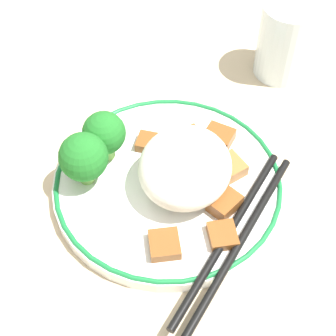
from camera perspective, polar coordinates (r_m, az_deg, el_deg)
name	(u,v)px	position (r m, az deg, el deg)	size (l,w,h in m)	color
ground_plane	(168,189)	(0.55, 0.00, -2.13)	(3.00, 3.00, 0.00)	#C6B28E
plate	(168,184)	(0.54, 0.00, -1.62)	(0.22, 0.22, 0.02)	white
rice_mound	(186,165)	(0.51, 1.82, 0.33)	(0.09, 0.09, 0.05)	white
broccoli_back_left	(104,134)	(0.54, -6.51, 3.46)	(0.04, 0.04, 0.05)	#72AD4C
broccoli_back_center	(84,157)	(0.52, -8.58, 1.06)	(0.05, 0.05, 0.06)	#72AD4C
meat_near_front	(219,137)	(0.57, 5.20, 3.20)	(0.03, 0.03, 0.01)	brown
meat_near_left	(229,167)	(0.54, 6.25, 0.07)	(0.04, 0.04, 0.01)	#9E6633
meat_near_right	(190,140)	(0.56, 2.28, 2.91)	(0.03, 0.03, 0.01)	brown
meat_near_back	(223,235)	(0.50, 5.57, -6.82)	(0.03, 0.03, 0.01)	brown
meat_on_rice_edge	(153,143)	(0.56, -1.56, 2.53)	(0.03, 0.02, 0.01)	brown
meat_mid_left	(164,245)	(0.49, -0.36, -7.78)	(0.04, 0.04, 0.01)	brown
meat_mid_right	(225,203)	(0.52, 5.78, -3.60)	(0.03, 0.04, 0.01)	brown
chopsticks	(235,237)	(0.50, 6.77, -7.02)	(0.07, 0.20, 0.01)	black
drinking_glass	(286,40)	(0.65, 11.87, 12.63)	(0.06, 0.06, 0.09)	silver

